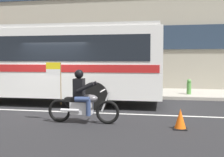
{
  "coord_description": "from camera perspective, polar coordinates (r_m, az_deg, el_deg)",
  "views": [
    {
      "loc": [
        4.12,
        -10.0,
        1.85
      ],
      "look_at": [
        2.36,
        -0.83,
        1.23
      ],
      "focal_mm": 45.05,
      "sensor_mm": 36.0,
      "label": 1
    }
  ],
  "objects": [
    {
      "name": "fire_hydrant",
      "position": [
        14.41,
        15.35,
        -1.63
      ],
      "size": [
        0.22,
        0.3,
        0.75
      ],
      "color": "#4C8C3F",
      "rests_on": "sidewalk_curb"
    },
    {
      "name": "lane_center_stripe",
      "position": [
        10.43,
        -12.68,
        -6.47
      ],
      "size": [
        26.6,
        0.14,
        0.01
      ],
      "primitive_type": "cube",
      "color": "silver",
      "rests_on": "ground_plane"
    },
    {
      "name": "transit_bus",
      "position": [
        12.51,
        -15.65,
        3.82
      ],
      "size": [
        10.95,
        2.68,
        3.22
      ],
      "color": "white",
      "rests_on": "ground_plane"
    },
    {
      "name": "sidewalk_curb",
      "position": [
        15.76,
        -4.37,
        -2.68
      ],
      "size": [
        28.0,
        3.8,
        0.15
      ],
      "primitive_type": "cube",
      "color": "#A39E93",
      "rests_on": "ground_plane"
    },
    {
      "name": "traffic_cone",
      "position": [
        7.77,
        13.69,
        -8.11
      ],
      "size": [
        0.36,
        0.36,
        0.55
      ],
      "color": "#EA590F",
      "rests_on": "ground_plane"
    },
    {
      "name": "motorcycle_with_rider",
      "position": [
        8.26,
        -6.06,
        -4.45
      ],
      "size": [
        2.2,
        0.64,
        1.78
      ],
      "color": "black",
      "rests_on": "ground_plane"
    },
    {
      "name": "office_building_facade",
      "position": [
        18.07,
        -2.49,
        12.36
      ],
      "size": [
        28.0,
        0.89,
        9.06
      ],
      "color": "gray",
      "rests_on": "ground_plane"
    },
    {
      "name": "ground_plane",
      "position": [
        10.98,
        -11.42,
        -5.97
      ],
      "size": [
        60.0,
        60.0,
        0.0
      ],
      "primitive_type": "plane",
      "color": "black"
    }
  ]
}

